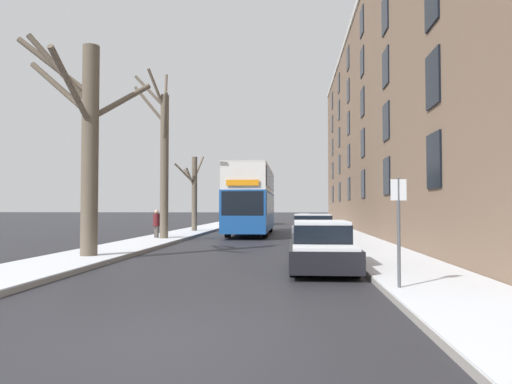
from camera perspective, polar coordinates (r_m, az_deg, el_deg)
ground_plane at (r=6.57m, az=-13.74°, el=-17.87°), size 320.00×320.00×0.00m
sidewalk_left at (r=59.46m, az=-2.39°, el=-3.61°), size 2.71×130.00×0.16m
sidewalk_right at (r=59.12m, az=7.72°, el=-3.60°), size 2.71×130.00×0.16m
terrace_facade_right at (r=35.41m, az=19.60°, el=8.76°), size 9.10×50.48×16.62m
bare_tree_left_0 at (r=16.92m, az=-20.41°, el=6.32°), size 4.14×4.64×7.78m
bare_tree_left_1 at (r=25.18m, az=-11.52°, el=4.46°), size 2.51×3.66×9.51m
bare_tree_left_2 at (r=32.79m, az=-7.75°, el=0.09°), size 1.47×3.56×5.73m
double_decker_bus at (r=30.50m, az=-0.58°, el=-0.64°), size 2.61×11.11×4.43m
parked_car_0 at (r=13.40m, az=8.15°, el=-6.88°), size 1.83×4.46×1.42m
parked_car_1 at (r=19.02m, az=7.08°, el=-5.27°), size 1.72×4.48×1.53m
parked_car_2 at (r=24.77m, az=6.49°, el=-4.60°), size 1.73×4.23×1.43m
oncoming_van at (r=48.76m, az=0.06°, el=-2.51°), size 2.10×4.91×2.46m
pedestrian_left_sidewalk at (r=25.54m, az=-12.33°, el=-3.87°), size 0.37×0.37×1.69m
street_sign_post at (r=9.90m, az=17.41°, el=-4.24°), size 0.32×0.07×2.42m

